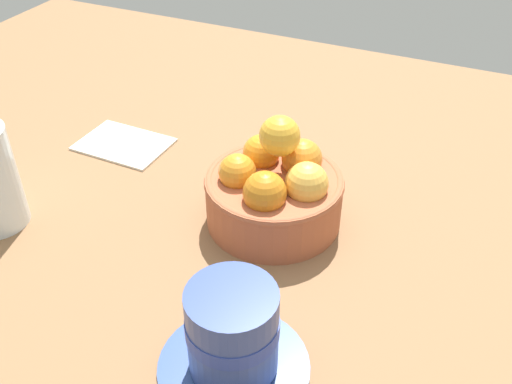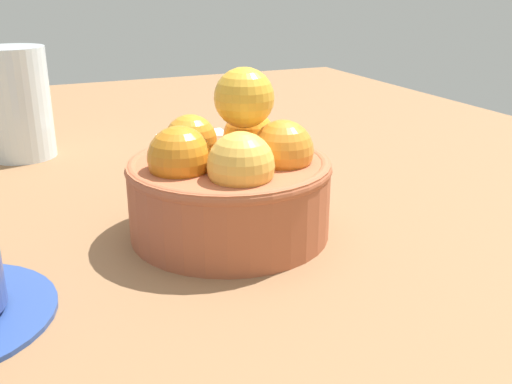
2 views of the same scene
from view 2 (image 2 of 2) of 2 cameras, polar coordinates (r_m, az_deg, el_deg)
name	(u,v)px [view 2 (image 2 of 2)]	position (r cm, az deg, el deg)	size (l,w,h in cm)	color
ground_plane	(231,262)	(44.87, -2.45, -6.68)	(140.90, 97.72, 4.73)	brown
terracotta_bowl	(230,181)	(42.32, -2.50, 1.10)	(14.56, 14.56, 12.01)	#AD5938
water_glass	(17,103)	(65.49, -21.92, 7.90)	(6.60, 6.60, 11.23)	silver
folded_napkin	(203,142)	(66.66, -5.10, 4.76)	(11.37, 8.02, 0.60)	white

